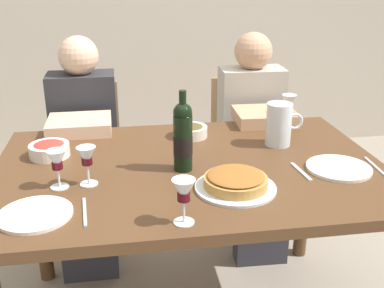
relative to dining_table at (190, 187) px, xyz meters
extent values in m
cube|color=brown|center=(0.00, 0.00, 0.07)|extent=(1.50, 1.00, 0.04)
cylinder|color=brown|center=(-0.67, 0.42, -0.31)|extent=(0.07, 0.07, 0.72)
cylinder|color=brown|center=(0.67, 0.42, -0.31)|extent=(0.07, 0.07, 0.72)
cylinder|color=black|center=(-0.03, -0.03, 0.20)|extent=(0.07, 0.07, 0.21)
sphere|color=black|center=(-0.03, -0.03, 0.32)|extent=(0.07, 0.07, 0.07)
cylinder|color=black|center=(-0.03, -0.03, 0.36)|extent=(0.03, 0.03, 0.07)
cylinder|color=black|center=(-0.03, -0.03, 0.19)|extent=(0.07, 0.07, 0.07)
cylinder|color=silver|center=(0.41, 0.16, 0.18)|extent=(0.11, 0.11, 0.18)
cylinder|color=silver|center=(0.41, 0.16, 0.15)|extent=(0.10, 0.10, 0.11)
torus|color=silver|center=(0.48, 0.16, 0.19)|extent=(0.07, 0.01, 0.07)
cylinder|color=silver|center=(0.12, -0.22, 0.10)|extent=(0.28, 0.28, 0.01)
cylinder|color=#C18E47|center=(0.12, -0.22, 0.12)|extent=(0.22, 0.22, 0.03)
ellipsoid|color=#9E6028|center=(0.12, -0.22, 0.14)|extent=(0.20, 0.20, 0.02)
cylinder|color=white|center=(-0.55, 0.18, 0.12)|extent=(0.16, 0.16, 0.05)
ellipsoid|color=#B2382D|center=(-0.55, 0.18, 0.14)|extent=(0.13, 0.13, 0.04)
cylinder|color=silver|center=(0.05, 0.32, 0.12)|extent=(0.15, 0.15, 0.05)
ellipsoid|color=brown|center=(0.05, 0.32, 0.13)|extent=(0.13, 0.13, 0.03)
cylinder|color=silver|center=(-0.48, -0.12, 0.09)|extent=(0.06, 0.06, 0.00)
cylinder|color=silver|center=(-0.48, -0.12, 0.13)|extent=(0.01, 0.01, 0.06)
cone|color=silver|center=(-0.48, -0.12, 0.20)|extent=(0.07, 0.07, 0.07)
cylinder|color=#470A14|center=(-0.48, -0.12, 0.18)|extent=(0.04, 0.04, 0.02)
cylinder|color=silver|center=(-0.08, -0.42, 0.09)|extent=(0.06, 0.06, 0.00)
cylinder|color=silver|center=(-0.08, -0.42, 0.13)|extent=(0.01, 0.01, 0.07)
cone|color=silver|center=(-0.08, -0.42, 0.20)|extent=(0.07, 0.07, 0.07)
cylinder|color=#470A14|center=(-0.08, -0.42, 0.18)|extent=(0.04, 0.04, 0.02)
cylinder|color=silver|center=(0.54, 0.40, 0.09)|extent=(0.06, 0.06, 0.00)
cylinder|color=silver|center=(0.54, 0.40, 0.13)|extent=(0.01, 0.01, 0.07)
cone|color=silver|center=(0.54, 0.40, 0.21)|extent=(0.07, 0.07, 0.07)
cylinder|color=#470A14|center=(0.54, 0.40, 0.19)|extent=(0.04, 0.04, 0.03)
cylinder|color=silver|center=(-0.38, -0.11, 0.09)|extent=(0.06, 0.06, 0.00)
cylinder|color=silver|center=(-0.38, -0.11, 0.13)|extent=(0.01, 0.01, 0.07)
cone|color=silver|center=(-0.38, -0.11, 0.20)|extent=(0.07, 0.07, 0.07)
cylinder|color=#470A14|center=(-0.38, -0.11, 0.18)|extent=(0.04, 0.04, 0.02)
cylinder|color=white|center=(0.55, -0.13, 0.10)|extent=(0.24, 0.24, 0.01)
cylinder|color=white|center=(-0.53, -0.31, 0.10)|extent=(0.23, 0.23, 0.01)
cube|color=silver|center=(0.40, -0.13, 0.09)|extent=(0.03, 0.16, 0.00)
cube|color=silver|center=(0.70, -0.13, 0.09)|extent=(0.02, 0.18, 0.00)
cube|color=silver|center=(-0.38, -0.31, 0.09)|extent=(0.02, 0.18, 0.00)
cube|color=#9E7A51|center=(-0.45, 0.79, -0.21)|extent=(0.40, 0.40, 0.02)
cube|color=#9E7A51|center=(-0.45, 0.97, 0.00)|extent=(0.36, 0.03, 0.40)
cylinder|color=#9E7A51|center=(-0.62, 0.62, -0.44)|extent=(0.04, 0.04, 0.45)
cylinder|color=#9E7A51|center=(-0.28, 0.62, -0.44)|extent=(0.04, 0.04, 0.45)
cylinder|color=#9E7A51|center=(-0.62, 0.96, -0.44)|extent=(0.04, 0.04, 0.45)
cylinder|color=#9E7A51|center=(-0.28, 0.96, -0.44)|extent=(0.04, 0.04, 0.45)
cube|color=#2D2D33|center=(-0.45, 0.75, 0.05)|extent=(0.34, 0.20, 0.50)
sphere|color=beige|center=(-0.45, 0.75, 0.39)|extent=(0.20, 0.20, 0.20)
cube|color=#33333D|center=(-0.45, 0.56, -0.20)|extent=(0.31, 0.38, 0.14)
cube|color=#33333D|center=(-0.45, 0.41, -0.47)|extent=(0.27, 0.12, 0.40)
cube|color=beige|center=(-0.45, 0.47, 0.12)|extent=(0.29, 0.24, 0.06)
cube|color=#9E7A51|center=(0.45, 0.78, -0.21)|extent=(0.41, 0.41, 0.02)
cube|color=#9E7A51|center=(0.46, 0.97, 0.00)|extent=(0.36, 0.04, 0.40)
cylinder|color=#9E7A51|center=(0.27, 0.62, -0.44)|extent=(0.04, 0.04, 0.45)
cylinder|color=#9E7A51|center=(0.61, 0.61, -0.44)|extent=(0.04, 0.04, 0.45)
cylinder|color=#9E7A51|center=(0.29, 0.96, -0.44)|extent=(0.04, 0.04, 0.45)
cylinder|color=#9E7A51|center=(0.63, 0.95, -0.44)|extent=(0.04, 0.04, 0.45)
cube|color=#B7B2A8|center=(0.45, 0.74, 0.05)|extent=(0.35, 0.21, 0.50)
sphere|color=tan|center=(0.45, 0.74, 0.39)|extent=(0.20, 0.20, 0.20)
cube|color=#33333D|center=(0.44, 0.55, -0.20)|extent=(0.32, 0.39, 0.14)
cube|color=#33333D|center=(0.44, 0.40, -0.47)|extent=(0.28, 0.13, 0.40)
cube|color=tan|center=(0.44, 0.46, 0.12)|extent=(0.30, 0.25, 0.06)
camera|label=1|loc=(-0.25, -1.62, 0.82)|focal=43.25mm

